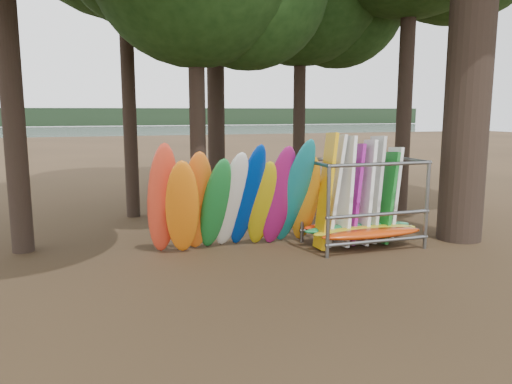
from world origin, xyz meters
name	(u,v)px	position (x,y,z in m)	size (l,w,h in m)	color
ground	(291,263)	(0.00, 0.00, 0.00)	(120.00, 120.00, 0.00)	#47331E
lake	(126,136)	(0.00, 60.00, 0.00)	(160.00, 160.00, 0.00)	gray
far_shore	(112,117)	(0.00, 110.00, 2.00)	(160.00, 4.00, 4.00)	black
kayak_row	(236,201)	(-0.90, 1.28, 1.25)	(4.37, 1.90, 2.89)	red
storage_rack	(362,205)	(2.27, 0.86, 1.03)	(3.01, 1.55, 2.88)	slate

